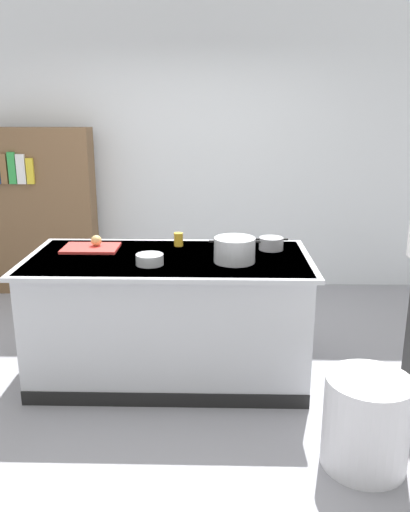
# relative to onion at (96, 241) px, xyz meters

# --- Properties ---
(ground_plane) EXTENTS (10.00, 10.00, 0.00)m
(ground_plane) POSITION_rel_onion_xyz_m (0.55, -0.21, -0.96)
(ground_plane) COLOR gray
(back_wall) EXTENTS (6.40, 0.12, 3.00)m
(back_wall) POSITION_rel_onion_xyz_m (0.55, 1.89, 0.54)
(back_wall) COLOR silver
(back_wall) RESTS_ON ground_plane
(counter_island) EXTENTS (1.98, 0.98, 0.90)m
(counter_island) POSITION_rel_onion_xyz_m (0.55, -0.21, -0.49)
(counter_island) COLOR #B7BABF
(counter_island) RESTS_ON ground_plane
(cutting_board) EXTENTS (0.40, 0.28, 0.02)m
(cutting_board) POSITION_rel_onion_xyz_m (-0.04, -0.03, -0.05)
(cutting_board) COLOR red
(cutting_board) RESTS_ON counter_island
(onion) EXTENTS (0.08, 0.08, 0.08)m
(onion) POSITION_rel_onion_xyz_m (0.00, 0.00, 0.00)
(onion) COLOR tan
(onion) RESTS_ON cutting_board
(stock_pot) EXTENTS (0.34, 0.28, 0.17)m
(stock_pot) POSITION_rel_onion_xyz_m (1.00, -0.32, 0.02)
(stock_pot) COLOR #B7BABF
(stock_pot) RESTS_ON counter_island
(sauce_pan) EXTENTS (0.24, 0.18, 0.09)m
(sauce_pan) POSITION_rel_onion_xyz_m (1.28, -0.00, -0.01)
(sauce_pan) COLOR #99999E
(sauce_pan) RESTS_ON counter_island
(mixing_bowl) EXTENTS (0.18, 0.18, 0.07)m
(mixing_bowl) POSITION_rel_onion_xyz_m (0.44, -0.40, -0.02)
(mixing_bowl) COLOR #B7BABF
(mixing_bowl) RESTS_ON counter_island
(juice_cup) EXTENTS (0.07, 0.07, 0.10)m
(juice_cup) POSITION_rel_onion_xyz_m (0.60, 0.08, -0.01)
(juice_cup) COLOR yellow
(juice_cup) RESTS_ON counter_island
(trash_bin) EXTENTS (0.46, 0.46, 0.52)m
(trash_bin) POSITION_rel_onion_xyz_m (1.70, -1.20, -0.70)
(trash_bin) COLOR silver
(trash_bin) RESTS_ON ground_plane
(bookshelf) EXTENTS (1.10, 0.31, 1.70)m
(bookshelf) POSITION_rel_onion_xyz_m (-0.93, 1.59, -0.11)
(bookshelf) COLOR brown
(bookshelf) RESTS_ON ground_plane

